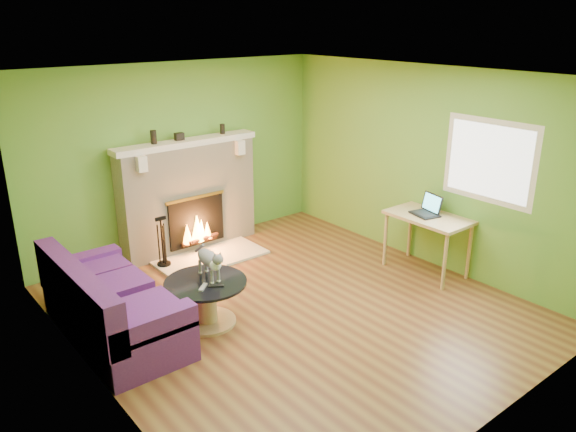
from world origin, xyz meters
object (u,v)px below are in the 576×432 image
Objects in this scene: desk at (428,223)px; cat at (209,262)px; coffee_table at (206,299)px; sofa at (109,307)px.

cat is (-2.81, 0.71, 0.01)m from desk.
desk reaches higher than coffee_table.
sofa is at bearing 156.12° from coffee_table.
cat is (1.00, -0.36, 0.35)m from sofa.
coffee_table is 0.84× the size of desk.
coffee_table is 0.41m from cat.
cat is at bearing -19.64° from sofa.
cat is at bearing 32.01° from coffee_table.
sofa is 2.19× the size of coffee_table.
sofa is 3.97m from desk.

